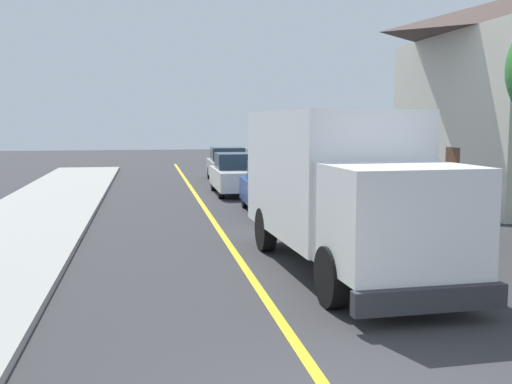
{
  "coord_description": "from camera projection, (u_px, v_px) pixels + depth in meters",
  "views": [
    {
      "loc": [
        -1.94,
        -5.61,
        3.0
      ],
      "look_at": [
        0.48,
        8.23,
        1.4
      ],
      "focal_mm": 44.05,
      "sensor_mm": 36.0,
      "label": 1
    }
  ],
  "objects": [
    {
      "name": "parked_car_mid",
      "position": [
        236.0,
        175.0,
        25.7
      ],
      "size": [
        1.82,
        4.41,
        1.67
      ],
      "color": "silver",
      "rests_on": "ground"
    },
    {
      "name": "stop_sign",
      "position": [
        403.0,
        167.0,
        15.54
      ],
      "size": [
        0.8,
        0.1,
        2.65
      ],
      "color": "gray",
      "rests_on": "ground"
    },
    {
      "name": "centre_line_yellow",
      "position": [
        226.0,
        239.0,
        15.95
      ],
      "size": [
        0.16,
        56.0,
        0.01
      ],
      "primitive_type": "cube",
      "color": "gold",
      "rests_on": "ground"
    },
    {
      "name": "parked_car_near",
      "position": [
        275.0,
        189.0,
        20.34
      ],
      "size": [
        1.92,
        4.45,
        1.67
      ],
      "color": "#2D4793",
      "rests_on": "ground"
    },
    {
      "name": "parked_car_far",
      "position": [
        228.0,
        165.0,
        31.24
      ],
      "size": [
        1.9,
        4.44,
        1.67
      ],
      "color": "#B7B7BC",
      "rests_on": "ground"
    },
    {
      "name": "box_truck",
      "position": [
        339.0,
        182.0,
        12.67
      ],
      "size": [
        2.75,
        7.29,
        3.2
      ],
      "color": "white",
      "rests_on": "ground"
    }
  ]
}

